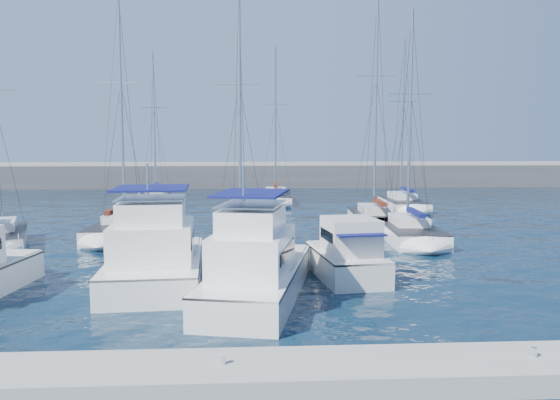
{
  "coord_description": "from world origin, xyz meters",
  "views": [
    {
      "loc": [
        0.69,
        -24.16,
        6.09
      ],
      "look_at": [
        2.38,
        5.31,
        3.0
      ],
      "focal_mm": 35.0,
      "sensor_mm": 36.0,
      "label": 1
    }
  ],
  "objects": [
    {
      "name": "sailboat_back_b",
      "position": [
        3.4,
        30.81,
        0.54
      ],
      "size": [
        3.52,
        7.94,
        16.08
      ],
      "rotation": [
        0.0,
        0.0,
        -0.05
      ],
      "color": "silver",
      "rests_on": "ground"
    },
    {
      "name": "motor_yacht_port_inner",
      "position": [
        -3.36,
        -0.81,
        1.13
      ],
      "size": [
        4.45,
        8.76,
        4.69
      ],
      "rotation": [
        0.0,
        0.0,
        0.07
      ],
      "color": "white",
      "rests_on": "ground"
    },
    {
      "name": "dock_cleat_near_stbd",
      "position": [
        8.0,
        -11.0,
        0.72
      ],
      "size": [
        0.16,
        0.16,
        0.25
      ],
      "primitive_type": "cylinder",
      "color": "silver",
      "rests_on": "dock"
    },
    {
      "name": "motor_yacht_stbd_inner",
      "position": [
        0.98,
        -3.28,
        1.13
      ],
      "size": [
        5.05,
        9.87,
        4.69
      ],
      "rotation": [
        0.0,
        0.0,
        -0.21
      ],
      "color": "white",
      "rests_on": "ground"
    },
    {
      "name": "ground",
      "position": [
        0.0,
        0.0,
        0.0
      ],
      "size": [
        220.0,
        220.0,
        0.0
      ],
      "primitive_type": "plane",
      "color": "black",
      "rests_on": "ground"
    },
    {
      "name": "sailboat_mid_d",
      "position": [
        9.91,
        14.77,
        0.56
      ],
      "size": [
        3.58,
        8.1,
        17.6
      ],
      "rotation": [
        0.0,
        0.0,
        -0.05
      ],
      "color": "silver",
      "rests_on": "ground"
    },
    {
      "name": "dock_cleat_centre",
      "position": [
        0.0,
        -11.0,
        0.72
      ],
      "size": [
        0.16,
        0.16,
        0.25
      ],
      "primitive_type": "cylinder",
      "color": "silver",
      "rests_on": "dock"
    },
    {
      "name": "sailboat_mid_e",
      "position": [
        10.72,
        8.96,
        0.53
      ],
      "size": [
        3.48,
        7.78,
        14.62
      ],
      "rotation": [
        0.0,
        0.0,
        -0.06
      ],
      "color": "white",
      "rests_on": "ground"
    },
    {
      "name": "breakwater",
      "position": [
        0.0,
        52.0,
        1.05
      ],
      "size": [
        160.0,
        6.0,
        4.45
      ],
      "color": "#424244",
      "rests_on": "ground"
    },
    {
      "name": "sailboat_back_a",
      "position": [
        -8.65,
        31.56,
        0.54
      ],
      "size": [
        5.13,
        8.06,
        15.51
      ],
      "rotation": [
        0.0,
        0.0,
        0.3
      ],
      "color": "white",
      "rests_on": "ground"
    },
    {
      "name": "dock",
      "position": [
        0.0,
        -11.0,
        0.3
      ],
      "size": [
        40.0,
        2.2,
        0.6
      ],
      "primitive_type": "cube",
      "color": "gray",
      "rests_on": "ground"
    },
    {
      "name": "motor_yacht_stbd_outer",
      "position": [
        5.1,
        -0.21,
        0.94
      ],
      "size": [
        3.24,
        5.64,
        3.2
      ],
      "rotation": [
        0.0,
        0.0,
        0.12
      ],
      "color": "silver",
      "rests_on": "ground"
    },
    {
      "name": "sailboat_mid_b",
      "position": [
        -7.58,
        11.45,
        0.54
      ],
      "size": [
        3.34,
        8.2,
        15.94
      ],
      "rotation": [
        0.0,
        0.0,
        -0.03
      ],
      "color": "silver",
      "rests_on": "ground"
    },
    {
      "name": "sailboat_mid_c",
      "position": [
        0.14,
        7.16,
        0.55
      ],
      "size": [
        3.46,
        6.77,
        15.18
      ],
      "rotation": [
        0.0,
        0.0,
        -0.08
      ],
      "color": "white",
      "rests_on": "ground"
    },
    {
      "name": "sailboat_back_c",
      "position": [
        14.82,
        24.89,
        0.54
      ],
      "size": [
        3.23,
        7.93,
        15.88
      ],
      "rotation": [
        0.0,
        0.0,
        -0.02
      ],
      "color": "white",
      "rests_on": "ground"
    }
  ]
}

